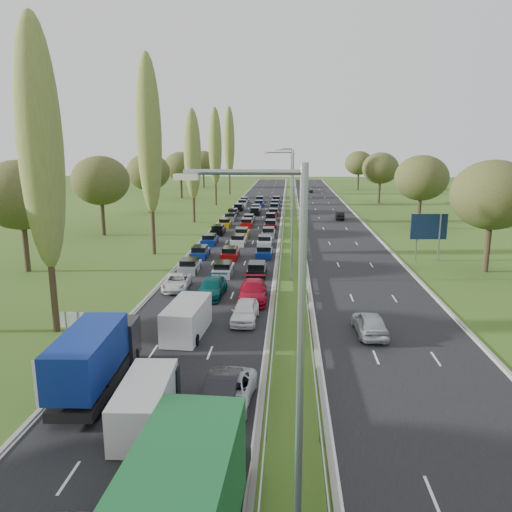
# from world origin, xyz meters

# --- Properties ---
(ground) EXTENTS (260.00, 260.00, 0.00)m
(ground) POSITION_xyz_m (4.50, 80.00, 0.00)
(ground) COLOR #354D18
(ground) RESTS_ON ground
(near_carriageway) EXTENTS (10.50, 215.00, 0.04)m
(near_carriageway) POSITION_xyz_m (-2.25, 82.50, 0.00)
(near_carriageway) COLOR black
(near_carriageway) RESTS_ON ground
(far_carriageway) EXTENTS (10.50, 215.00, 0.04)m
(far_carriageway) POSITION_xyz_m (11.25, 82.50, 0.00)
(far_carriageway) COLOR black
(far_carriageway) RESTS_ON ground
(central_reservation) EXTENTS (2.36, 215.00, 0.32)m
(central_reservation) POSITION_xyz_m (4.50, 82.50, 0.55)
(central_reservation) COLOR gray
(central_reservation) RESTS_ON ground
(lamp_columns) EXTENTS (0.18, 140.18, 12.00)m
(lamp_columns) POSITION_xyz_m (4.50, 78.00, 6.00)
(lamp_columns) COLOR gray
(lamp_columns) RESTS_ON ground
(poplar_row) EXTENTS (2.80, 127.80, 22.44)m
(poplar_row) POSITION_xyz_m (-11.50, 68.17, 12.39)
(poplar_row) COLOR #2D2116
(poplar_row) RESTS_ON ground
(woodland_left) EXTENTS (8.00, 166.00, 11.10)m
(woodland_left) POSITION_xyz_m (-22.00, 62.63, 7.68)
(woodland_left) COLOR #2D2116
(woodland_left) RESTS_ON ground
(woodland_right) EXTENTS (8.00, 153.00, 11.10)m
(woodland_right) POSITION_xyz_m (24.00, 66.67, 7.68)
(woodland_right) COLOR #2D2116
(woodland_right) RESTS_ON ground
(traffic_queue_fill) EXTENTS (9.14, 69.70, 0.80)m
(traffic_queue_fill) POSITION_xyz_m (-2.25, 77.51, 0.44)
(traffic_queue_fill) COLOR #B2B7BC
(traffic_queue_fill) RESTS_ON ground
(near_car_2) EXTENTS (2.45, 4.84, 1.31)m
(near_car_2) POSITION_xyz_m (-5.55, 39.55, 0.68)
(near_car_2) COLOR silver
(near_car_2) RESTS_ON near_carriageway
(near_car_7) EXTENTS (2.32, 5.14, 1.46)m
(near_car_7) POSITION_xyz_m (-2.18, 37.68, 0.75)
(near_car_7) COLOR #044746
(near_car_7) RESTS_ON near_carriageway
(near_car_9) EXTENTS (1.69, 4.47, 1.46)m
(near_car_9) POSITION_xyz_m (1.08, 19.71, 0.75)
(near_car_9) COLOR black
(near_car_9) RESTS_ON near_carriageway
(near_car_10) EXTENTS (2.53, 4.85, 1.31)m
(near_car_10) POSITION_xyz_m (1.46, 19.99, 0.67)
(near_car_10) COLOR silver
(near_car_10) RESTS_ON near_carriageway
(near_car_11) EXTENTS (2.42, 5.57, 1.60)m
(near_car_11) POSITION_xyz_m (1.37, 36.68, 0.82)
(near_car_11) COLOR #9F0920
(near_car_11) RESTS_ON near_carriageway
(near_car_12) EXTENTS (1.92, 4.49, 1.51)m
(near_car_12) POSITION_xyz_m (1.14, 31.74, 0.78)
(near_car_12) COLOR white
(near_car_12) RESTS_ON near_carriageway
(far_car_0) EXTENTS (2.09, 4.70, 1.57)m
(far_car_0) POSITION_xyz_m (9.68, 29.74, 0.80)
(far_car_0) COLOR #AEB2B8
(far_car_0) RESTS_ON far_carriageway
(far_car_1) EXTENTS (1.48, 4.07, 1.33)m
(far_car_1) POSITION_xyz_m (12.88, 84.02, 0.69)
(far_car_1) COLOR black
(far_car_1) RESTS_ON far_carriageway
(far_car_2) EXTENTS (2.63, 5.05, 1.36)m
(far_car_2) POSITION_xyz_m (9.33, 136.78, 0.70)
(far_car_2) COLOR slate
(far_car_2) RESTS_ON far_carriageway
(blue_lorry) EXTENTS (2.28, 8.21, 3.47)m
(blue_lorry) POSITION_xyz_m (-5.51, 20.96, 1.82)
(blue_lorry) COLOR black
(blue_lorry) RESTS_ON near_carriageway
(white_van_front) EXTENTS (2.07, 5.27, 2.12)m
(white_van_front) POSITION_xyz_m (-2.07, 17.97, 1.09)
(white_van_front) COLOR silver
(white_van_front) RESTS_ON near_carriageway
(white_van_rear) EXTENTS (2.17, 5.53, 2.22)m
(white_van_rear) POSITION_xyz_m (-2.46, 29.10, 1.14)
(white_van_rear) COLOR silver
(white_van_rear) RESTS_ON near_carriageway
(info_sign) EXTENTS (1.50, 0.16, 2.10)m
(info_sign) POSITION_xyz_m (-9.40, 26.92, 1.37)
(info_sign) COLOR gray
(info_sign) RESTS_ON ground
(direction_sign) EXTENTS (3.99, 0.43, 5.20)m
(direction_sign) POSITION_xyz_m (19.40, 52.55, 3.57)
(direction_sign) COLOR gray
(direction_sign) RESTS_ON ground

